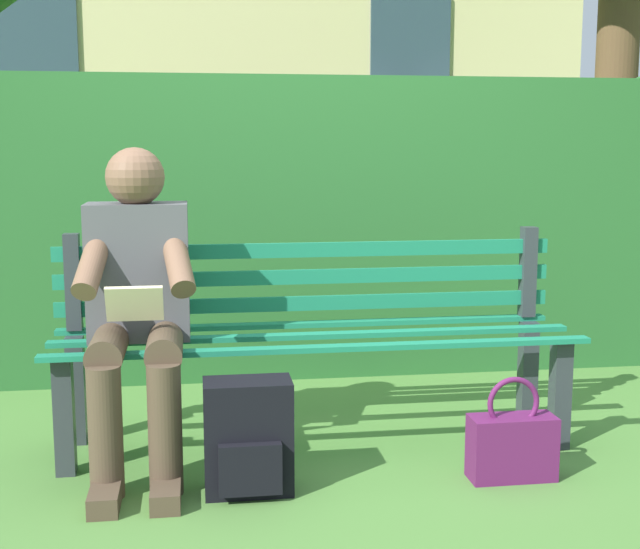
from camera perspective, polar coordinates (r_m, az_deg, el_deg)
ground at (r=3.52m, az=-0.24°, el=-11.29°), size 60.00×60.00×0.00m
park_bench at (r=3.47m, az=-0.44°, el=-3.74°), size 2.07×0.49×0.85m
person_seated at (r=3.23m, az=-12.08°, el=-1.62°), size 0.44×0.73×1.19m
hedge_backdrop at (r=4.66m, az=2.40°, el=3.67°), size 5.56×0.67×1.58m
backpack at (r=3.03m, az=-4.80°, el=-10.80°), size 0.30×0.24×0.40m
handbag at (r=3.23m, az=12.66°, el=-10.97°), size 0.31×0.13×0.38m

